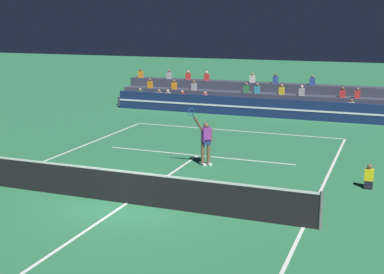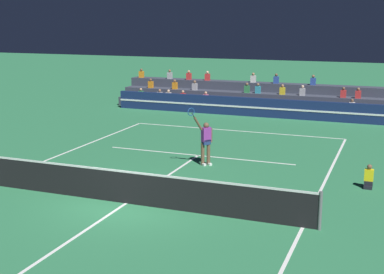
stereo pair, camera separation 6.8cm
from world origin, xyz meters
TOP-DOWN VIEW (x-y plane):
  - ground_plane at (0.00, 0.00)m, footprint 120.00×120.00m
  - court_lines at (0.00, 0.00)m, footprint 11.10×23.90m
  - tennis_net at (0.00, 0.00)m, footprint 12.00×0.10m
  - sponsor_banner_wall at (0.00, 16.27)m, footprint 18.00×0.26m
  - bleacher_stand at (-0.01, 18.81)m, footprint 19.35×2.85m
  - ball_kid_courtside at (6.97, 4.33)m, footprint 0.30×0.36m
  - tennis_player at (0.80, 5.10)m, footprint 0.79×0.98m
  - tennis_ball at (3.58, 2.89)m, footprint 0.07×0.07m

SIDE VIEW (x-z plane):
  - ground_plane at x=0.00m, z-range 0.00..0.00m
  - court_lines at x=0.00m, z-range 0.00..0.01m
  - tennis_ball at x=3.58m, z-range 0.00..0.07m
  - ball_kid_courtside at x=6.97m, z-range -0.09..0.75m
  - tennis_net at x=0.00m, z-range -0.01..1.09m
  - sponsor_banner_wall at x=0.00m, z-range 0.00..1.10m
  - bleacher_stand at x=-0.01m, z-range -0.49..1.79m
  - tennis_player at x=0.80m, z-range -0.22..2.19m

